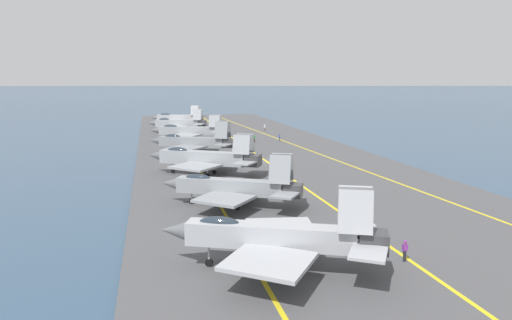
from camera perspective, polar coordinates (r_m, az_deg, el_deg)
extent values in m
plane|color=#334C66|center=(78.03, 1.31, -0.46)|extent=(2000.00, 2000.00, 0.00)
cube|color=#4C4C4F|center=(78.00, 1.31, -0.31)|extent=(212.61, 43.44, 0.40)
cube|color=yellow|center=(81.73, 9.45, 0.18)|extent=(190.99, 12.47, 0.01)
cube|color=yellow|center=(77.96, 1.31, -0.16)|extent=(191.35, 0.36, 0.01)
cube|color=yellow|center=(75.90, -7.45, -0.53)|extent=(191.35, 0.69, 0.01)
cube|color=#A8AAAF|center=(33.44, 1.71, -9.46)|extent=(6.32, 11.98, 1.69)
cone|color=#5B5E60|center=(35.08, -10.06, -8.67)|extent=(2.38, 2.76, 1.60)
cube|color=#38383A|center=(33.30, 14.45, -9.87)|extent=(2.56, 2.59, 1.43)
ellipsoid|color=#232D38|center=(33.87, -4.62, -7.80)|extent=(2.01, 3.12, 0.93)
cube|color=#A8AAAF|center=(30.48, 1.61, -12.55)|extent=(7.20, 7.26, 0.28)
cube|color=#A8AAAF|center=(36.71, 3.08, -8.57)|extent=(5.77, 6.02, 0.28)
cube|color=#A8AAAF|center=(31.64, 12.36, -6.38)|extent=(1.75, 2.50, 2.96)
cube|color=#A8AAAF|center=(33.35, 12.22, -5.53)|extent=(1.75, 2.50, 2.96)
cube|color=#A8AAAF|center=(31.16, 13.86, -11.25)|extent=(3.61, 3.47, 0.20)
cube|color=#A8AAAF|center=(35.37, 13.35, -8.63)|extent=(3.25, 2.89, 0.20)
cylinder|color=#B2B2B7|center=(34.94, -5.91, -11.71)|extent=(0.16, 0.16, 1.82)
cylinder|color=black|center=(35.17, -5.89, -12.64)|extent=(0.44, 0.64, 0.60)
cylinder|color=#B2B2B7|center=(32.85, 3.61, -13.13)|extent=(0.16, 0.16, 1.82)
cylinder|color=black|center=(33.09, 3.60, -14.11)|extent=(0.44, 0.64, 0.60)
cylinder|color=#B2B2B7|center=(35.02, 4.03, -11.63)|extent=(0.16, 0.16, 1.82)
cylinder|color=black|center=(35.25, 4.01, -12.55)|extent=(0.44, 0.64, 0.60)
cube|color=gray|center=(50.11, -3.36, -3.35)|extent=(6.81, 11.36, 1.65)
cone|color=#5B5E60|center=(52.48, -10.61, -2.89)|extent=(2.41, 2.71, 1.57)
cube|color=#38383A|center=(48.59, 4.66, -3.79)|extent=(2.56, 2.58, 1.41)
ellipsoid|color=#232D38|center=(51.08, -7.26, -2.25)|extent=(2.11, 2.99, 0.91)
cube|color=gray|center=(47.18, -4.00, -4.88)|extent=(6.92, 6.97, 0.28)
cube|color=gray|center=(53.10, -1.95, -3.16)|extent=(5.72, 6.04, 0.28)
cube|color=gray|center=(47.45, 3.01, -1.20)|extent=(1.84, 2.43, 3.00)
cube|color=gray|center=(49.13, 3.37, -0.82)|extent=(1.84, 2.43, 3.00)
cube|color=gray|center=(46.53, 3.65, -4.40)|extent=(3.59, 3.47, 0.20)
cube|color=gray|center=(50.80, 4.51, -3.17)|extent=(3.33, 2.96, 0.20)
cylinder|color=#B2B2B7|center=(51.90, -8.03, -4.70)|extent=(0.16, 0.16, 1.41)
cylinder|color=black|center=(52.00, -8.02, -5.13)|extent=(0.47, 0.63, 0.60)
cylinder|color=#B2B2B7|center=(49.09, -2.38, -5.47)|extent=(0.16, 0.16, 1.41)
cylinder|color=black|center=(49.20, -2.38, -5.92)|extent=(0.47, 0.63, 0.60)
cylinder|color=#B2B2B7|center=(51.24, -1.68, -4.80)|extent=(0.16, 0.16, 1.41)
cylinder|color=black|center=(51.35, -1.67, -5.23)|extent=(0.47, 0.63, 0.60)
cube|color=#93999E|center=(66.66, -6.72, 0.28)|extent=(8.00, 12.18, 1.89)
cone|color=#5B5E60|center=(69.91, -12.39, 0.57)|extent=(2.76, 3.01, 1.79)
cube|color=#38383A|center=(64.08, -0.37, -0.04)|extent=(2.92, 2.89, 1.60)
ellipsoid|color=#232D38|center=(68.13, -9.78, 1.18)|extent=(2.45, 3.25, 1.04)
cube|color=#93999E|center=(63.39, -7.59, -0.81)|extent=(7.63, 7.64, 0.28)
cube|color=#93999E|center=(69.83, -5.24, 0.24)|extent=(6.51, 6.78, 0.28)
cube|color=#93999E|center=(63.19, -1.85, 1.92)|extent=(1.94, 2.55, 2.68)
cube|color=#93999E|center=(65.06, -1.31, 2.16)|extent=(1.94, 2.55, 2.68)
cube|color=#93999E|center=(62.03, -1.46, -0.38)|extent=(3.72, 3.67, 0.20)
cube|color=#93999E|center=(66.43, -0.23, 0.32)|extent=(3.46, 3.24, 0.20)
cylinder|color=#B2B2B7|center=(68.97, -10.36, -0.98)|extent=(0.16, 0.16, 1.65)
cylinder|color=black|center=(69.07, -10.35, -1.41)|extent=(0.49, 0.63, 0.60)
cylinder|color=#B2B2B7|center=(65.29, -6.08, -1.49)|extent=(0.16, 0.16, 1.65)
cylinder|color=black|center=(65.39, -6.07, -1.94)|extent=(0.49, 0.63, 0.60)
cylinder|color=#B2B2B7|center=(67.69, -5.23, -1.07)|extent=(0.16, 0.16, 1.65)
cylinder|color=black|center=(67.79, -5.22, -1.50)|extent=(0.49, 0.63, 0.60)
cube|color=gray|center=(85.50, -8.05, 2.26)|extent=(7.27, 11.95, 1.78)
cone|color=#5B5E60|center=(88.46, -12.43, 2.38)|extent=(2.58, 2.88, 1.69)
cube|color=#38383A|center=(83.04, -3.27, 2.11)|extent=(2.74, 2.74, 1.51)
ellipsoid|color=#232D38|center=(86.88, -10.39, 2.88)|extent=(2.25, 3.15, 0.98)
cube|color=gray|center=(82.20, -8.67, 1.53)|extent=(7.53, 7.54, 0.28)
cube|color=gray|center=(88.68, -6.94, 2.19)|extent=(6.35, 6.46, 0.28)
cube|color=gray|center=(82.26, -4.38, 3.74)|extent=(1.92, 2.54, 3.05)
cube|color=gray|center=(84.02, -3.99, 3.87)|extent=(1.92, 2.54, 3.05)
cube|color=gray|center=(81.03, -4.09, 1.91)|extent=(3.66, 3.58, 0.20)
cube|color=gray|center=(85.35, -3.15, 2.33)|extent=(3.37, 3.08, 0.20)
cylinder|color=#B2B2B7|center=(87.56, -10.85, 1.28)|extent=(0.16, 0.16, 1.49)
cylinder|color=black|center=(87.63, -10.84, 0.99)|extent=(0.47, 0.63, 0.60)
cylinder|color=#B2B2B7|center=(84.13, -7.53, 1.02)|extent=(0.16, 0.16, 1.49)
cylinder|color=black|center=(84.20, -7.53, 0.72)|extent=(0.47, 0.63, 0.60)
cylinder|color=#B2B2B7|center=(86.43, -6.93, 1.27)|extent=(0.16, 0.16, 1.49)
cylinder|color=black|center=(86.50, -6.93, 0.98)|extent=(0.47, 0.63, 0.60)
cube|color=#93999E|center=(102.22, -8.54, 3.65)|extent=(5.59, 12.59, 1.77)
cone|color=#5B5E60|center=(104.16, -12.49, 3.64)|extent=(2.34, 2.80, 1.68)
cube|color=#38383A|center=(100.76, -4.36, 3.64)|extent=(2.57, 2.58, 1.50)
ellipsoid|color=#232D38|center=(103.09, -10.64, 4.11)|extent=(1.88, 3.23, 0.97)
cube|color=#93999E|center=(98.68, -8.77, 3.08)|extent=(7.55, 7.55, 0.28)
cube|color=#93999E|center=(105.70, -7.85, 3.56)|extent=(5.85, 5.84, 0.28)
cube|color=#93999E|center=(99.85, -5.24, 4.83)|extent=(1.53, 2.53, 2.60)
cube|color=#93999E|center=(101.68, -5.06, 4.93)|extent=(1.53, 2.53, 2.60)
cube|color=#93999E|center=(98.60, -4.86, 3.49)|extent=(3.60, 3.43, 0.20)
cube|color=#93999E|center=(103.08, -4.44, 3.78)|extent=(3.11, 2.76, 0.20)
cylinder|color=#B2B2B7|center=(103.61, -11.05, 2.68)|extent=(0.16, 0.16, 1.73)
cylinder|color=black|center=(103.68, -11.04, 2.37)|extent=(0.39, 0.64, 0.60)
cylinder|color=#B2B2B7|center=(100.94, -7.96, 2.58)|extent=(0.16, 0.16, 1.73)
cylinder|color=black|center=(101.02, -7.95, 2.26)|extent=(0.39, 0.64, 0.60)
cylinder|color=#B2B2B7|center=(103.34, -7.66, 2.76)|extent=(0.16, 0.16, 1.73)
cylinder|color=black|center=(103.41, -7.66, 2.45)|extent=(0.39, 0.64, 0.60)
cube|color=#9EA3A8|center=(120.72, -9.84, 4.55)|extent=(4.74, 11.24, 1.84)
cone|color=#5B5E60|center=(122.24, -12.82, 4.51)|extent=(2.25, 2.50, 1.75)
cube|color=#38383A|center=(119.52, -6.72, 4.57)|extent=(2.52, 2.31, 1.56)
ellipsoid|color=#232D38|center=(121.40, -11.43, 4.94)|extent=(1.70, 2.88, 1.01)
cube|color=#9EA3A8|center=(117.13, -10.03, 4.08)|extent=(7.16, 6.90, 0.28)
cube|color=#9EA3A8|center=(124.28, -9.31, 4.44)|extent=(5.62, 4.96, 0.28)
cube|color=#9EA3A8|center=(118.57, -7.40, 5.62)|extent=(1.39, 2.26, 2.70)
cube|color=#9EA3A8|center=(120.47, -7.24, 5.70)|extent=(1.39, 2.26, 2.70)
cube|color=#9EA3A8|center=(117.31, -7.12, 4.46)|extent=(3.43, 3.11, 0.20)
cube|color=#9EA3A8|center=(121.87, -6.77, 4.68)|extent=(2.99, 2.36, 0.20)
cylinder|color=#B2B2B7|center=(121.83, -11.73, 3.71)|extent=(0.16, 0.16, 1.63)
cylinder|color=black|center=(121.89, -11.72, 3.47)|extent=(0.37, 0.64, 0.60)
cylinder|color=#B2B2B7|center=(119.41, -9.41, 3.66)|extent=(0.16, 0.16, 1.63)
cylinder|color=black|center=(119.47, -9.41, 3.42)|extent=(0.37, 0.64, 0.60)
cylinder|color=#B2B2B7|center=(121.92, -9.17, 3.80)|extent=(0.16, 0.16, 1.63)
cylinder|color=black|center=(121.98, -9.17, 3.56)|extent=(0.37, 0.64, 0.60)
cube|color=#A8AAAF|center=(138.28, -9.88, 5.19)|extent=(5.43, 11.60, 1.90)
cone|color=#5B5E60|center=(140.16, -12.55, 5.16)|extent=(2.40, 2.65, 1.80)
cube|color=#38383A|center=(136.68, -7.08, 5.20)|extent=(2.66, 2.47, 1.61)
ellipsoid|color=#232D38|center=(139.16, -11.30, 5.55)|extent=(1.87, 3.00, 1.04)
cube|color=#A8AAAF|center=(134.96, -10.08, 4.80)|extent=(6.83, 6.86, 0.28)
cube|color=#A8AAAF|center=(141.52, -9.37, 5.06)|extent=(5.27, 5.36, 0.28)
cube|color=#A8AAAF|center=(135.80, -7.71, 6.16)|extent=(1.52, 2.36, 2.78)
cube|color=#A8AAAF|center=(137.74, -7.53, 6.21)|extent=(1.52, 2.36, 2.78)
cube|color=#A8AAAF|center=(134.49, -7.48, 5.12)|extent=(3.50, 3.26, 0.20)
cube|color=#A8AAAF|center=(139.07, -7.07, 5.29)|extent=(3.08, 2.57, 0.20)
cylinder|color=#B2B2B7|center=(139.60, -11.58, 4.48)|extent=(0.16, 0.16, 1.50)
cylinder|color=black|center=(139.64, -11.57, 4.29)|extent=(0.40, 0.64, 0.60)
cylinder|color=#B2B2B7|center=(136.86, -9.53, 4.43)|extent=(0.16, 0.16, 1.50)
cylinder|color=black|center=(136.90, -9.52, 4.25)|extent=(0.40, 0.64, 0.60)
cylinder|color=#B2B2B7|center=(139.42, -9.25, 4.54)|extent=(0.16, 0.16, 1.50)
cylinder|color=black|center=(139.46, -9.25, 4.36)|extent=(0.40, 0.64, 0.60)
cylinder|color=#4C473D|center=(124.16, 1.08, 3.87)|extent=(0.24, 0.24, 0.91)
cube|color=white|center=(124.08, 1.08, 4.21)|extent=(0.27, 0.39, 0.56)
sphere|color=beige|center=(124.04, 1.09, 4.39)|extent=(0.22, 0.22, 0.22)
sphere|color=white|center=(124.04, 1.09, 4.42)|extent=(0.24, 0.24, 0.24)
cylinder|color=#4C473D|center=(103.32, 2.96, 2.59)|extent=(0.24, 0.24, 0.84)
cube|color=#284CB2|center=(103.23, 2.96, 2.97)|extent=(0.42, 0.33, 0.56)
sphere|color=#9E7051|center=(103.18, 2.96, 3.20)|extent=(0.22, 0.22, 0.22)
sphere|color=#284CB2|center=(103.17, 2.96, 3.23)|extent=(0.24, 0.24, 0.24)
cylinder|color=#383328|center=(101.73, -0.21, 2.48)|extent=(0.24, 0.24, 0.85)
cube|color=green|center=(101.64, -0.21, 2.87)|extent=(0.42, 0.33, 0.53)
sphere|color=tan|center=(101.59, -0.21, 3.09)|extent=(0.22, 0.22, 0.22)
sphere|color=green|center=(101.58, -0.21, 3.12)|extent=(0.24, 0.24, 0.24)
cylinder|color=#232328|center=(37.62, 18.08, -11.32)|extent=(0.24, 0.24, 0.88)
cube|color=purple|center=(37.37, 18.14, -10.31)|extent=(0.29, 0.40, 0.52)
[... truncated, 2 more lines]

